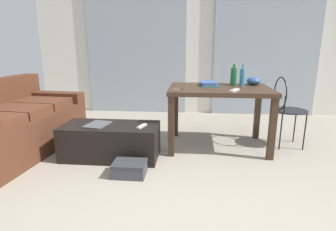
{
  "coord_description": "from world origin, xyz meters",
  "views": [
    {
      "loc": [
        -0.1,
        -1.66,
        1.24
      ],
      "look_at": [
        -0.4,
        1.54,
        0.41
      ],
      "focal_mm": 29.05,
      "sensor_mm": 36.0,
      "label": 1
    }
  ],
  "objects_px": {
    "couch": "(12,125)",
    "coffee_table": "(111,141)",
    "tv_remote_on_table": "(235,90)",
    "tv_remote_primary": "(142,126)",
    "magazine": "(97,125)",
    "craft_table": "(219,96)",
    "shoebox": "(130,169)",
    "book_stack": "(209,84)",
    "scissors": "(180,89)",
    "bowl": "(254,81)",
    "bottle_near": "(242,77)",
    "bottle_far": "(234,76)",
    "wire_chair": "(285,104)"
  },
  "relations": [
    {
      "from": "wire_chair",
      "to": "shoebox",
      "type": "xyz_separation_m",
      "value": [
        -1.74,
        -1.0,
        -0.47
      ]
    },
    {
      "from": "couch",
      "to": "tv_remote_on_table",
      "type": "relative_size",
      "value": 9.89
    },
    {
      "from": "book_stack",
      "to": "shoebox",
      "type": "bearing_deg",
      "value": -127.51
    },
    {
      "from": "coffee_table",
      "to": "tv_remote_on_table",
      "type": "bearing_deg",
      "value": 8.07
    },
    {
      "from": "craft_table",
      "to": "scissors",
      "type": "height_order",
      "value": "scissors"
    },
    {
      "from": "craft_table",
      "to": "tv_remote_primary",
      "type": "distance_m",
      "value": 1.04
    },
    {
      "from": "craft_table",
      "to": "bowl",
      "type": "distance_m",
      "value": 0.54
    },
    {
      "from": "tv_remote_primary",
      "to": "magazine",
      "type": "height_order",
      "value": "tv_remote_primary"
    },
    {
      "from": "craft_table",
      "to": "book_stack",
      "type": "height_order",
      "value": "book_stack"
    },
    {
      "from": "craft_table",
      "to": "tv_remote_on_table",
      "type": "distance_m",
      "value": 0.33
    },
    {
      "from": "book_stack",
      "to": "magazine",
      "type": "xyz_separation_m",
      "value": [
        -1.24,
        -0.63,
        -0.38
      ]
    },
    {
      "from": "bowl",
      "to": "scissors",
      "type": "bearing_deg",
      "value": -152.73
    },
    {
      "from": "craft_table",
      "to": "wire_chair",
      "type": "xyz_separation_m",
      "value": [
        0.82,
        0.1,
        -0.1
      ]
    },
    {
      "from": "bottle_far",
      "to": "magazine",
      "type": "relative_size",
      "value": 0.88
    },
    {
      "from": "scissors",
      "to": "magazine",
      "type": "height_order",
      "value": "scissors"
    },
    {
      "from": "craft_table",
      "to": "wire_chair",
      "type": "height_order",
      "value": "wire_chair"
    },
    {
      "from": "magazine",
      "to": "tv_remote_on_table",
      "type": "bearing_deg",
      "value": 18.68
    },
    {
      "from": "couch",
      "to": "magazine",
      "type": "xyz_separation_m",
      "value": [
        1.08,
        -0.08,
        0.07
      ]
    },
    {
      "from": "wire_chair",
      "to": "bowl",
      "type": "distance_m",
      "value": 0.48
    },
    {
      "from": "craft_table",
      "to": "tv_remote_primary",
      "type": "height_order",
      "value": "craft_table"
    },
    {
      "from": "couch",
      "to": "coffee_table",
      "type": "xyz_separation_m",
      "value": [
        1.21,
        -0.06,
        -0.13
      ]
    },
    {
      "from": "bottle_far",
      "to": "bowl",
      "type": "xyz_separation_m",
      "value": [
        0.26,
        0.02,
        -0.06
      ]
    },
    {
      "from": "craft_table",
      "to": "magazine",
      "type": "distance_m",
      "value": 1.48
    },
    {
      "from": "bottle_near",
      "to": "bowl",
      "type": "distance_m",
      "value": 0.21
    },
    {
      "from": "craft_table",
      "to": "shoebox",
      "type": "relative_size",
      "value": 3.77
    },
    {
      "from": "bowl",
      "to": "book_stack",
      "type": "relative_size",
      "value": 0.61
    },
    {
      "from": "bottle_near",
      "to": "tv_remote_on_table",
      "type": "relative_size",
      "value": 1.43
    },
    {
      "from": "couch",
      "to": "tv_remote_on_table",
      "type": "bearing_deg",
      "value": 3.0
    },
    {
      "from": "couch",
      "to": "magazine",
      "type": "relative_size",
      "value": 6.16
    },
    {
      "from": "couch",
      "to": "coffee_table",
      "type": "bearing_deg",
      "value": -2.8
    },
    {
      "from": "scissors",
      "to": "shoebox",
      "type": "height_order",
      "value": "scissors"
    },
    {
      "from": "magazine",
      "to": "wire_chair",
      "type": "bearing_deg",
      "value": 25.6
    },
    {
      "from": "bottle_near",
      "to": "shoebox",
      "type": "relative_size",
      "value": 0.82
    },
    {
      "from": "bottle_far",
      "to": "scissors",
      "type": "distance_m",
      "value": 0.81
    },
    {
      "from": "bottle_far",
      "to": "scissors",
      "type": "xyz_separation_m",
      "value": [
        -0.66,
        -0.45,
        -0.11
      ]
    },
    {
      "from": "couch",
      "to": "bowl",
      "type": "bearing_deg",
      "value": 13.04
    },
    {
      "from": "bottle_far",
      "to": "book_stack",
      "type": "relative_size",
      "value": 0.9
    },
    {
      "from": "book_stack",
      "to": "bottle_near",
      "type": "bearing_deg",
      "value": 0.8
    },
    {
      "from": "bottle_far",
      "to": "tv_remote_primary",
      "type": "distance_m",
      "value": 1.38
    },
    {
      "from": "magazine",
      "to": "shoebox",
      "type": "bearing_deg",
      "value": -31.53
    },
    {
      "from": "magazine",
      "to": "shoebox",
      "type": "relative_size",
      "value": 0.92
    },
    {
      "from": "craft_table",
      "to": "bowl",
      "type": "xyz_separation_m",
      "value": [
        0.45,
        0.26,
        0.16
      ]
    },
    {
      "from": "scissors",
      "to": "tv_remote_primary",
      "type": "relative_size",
      "value": 0.69
    },
    {
      "from": "bottle_far",
      "to": "bowl",
      "type": "distance_m",
      "value": 0.27
    },
    {
      "from": "bottle_near",
      "to": "bowl",
      "type": "relative_size",
      "value": 1.5
    },
    {
      "from": "bowl",
      "to": "shoebox",
      "type": "distance_m",
      "value": 1.94
    },
    {
      "from": "shoebox",
      "to": "coffee_table",
      "type": "bearing_deg",
      "value": 126.27
    },
    {
      "from": "bowl",
      "to": "book_stack",
      "type": "bearing_deg",
      "value": -167.9
    },
    {
      "from": "coffee_table",
      "to": "bottle_near",
      "type": "height_order",
      "value": "bottle_near"
    },
    {
      "from": "craft_table",
      "to": "magazine",
      "type": "bearing_deg",
      "value": -160.03
    }
  ]
}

